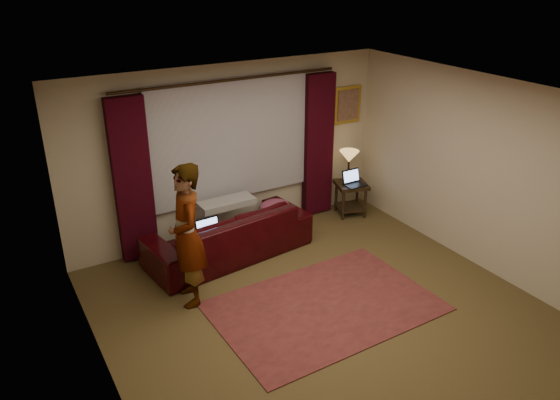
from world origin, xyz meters
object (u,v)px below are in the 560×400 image
object	(u,v)px
laptop_sofa	(212,231)
sofa	(228,225)
tiffany_lamp	(349,166)
laptop_table	(355,179)
end_table	(350,199)
person	(187,236)

from	to	relation	value
laptop_sofa	sofa	bearing A→B (deg)	32.52
tiffany_lamp	laptop_table	distance (m)	0.28
sofa	laptop_table	world-z (taller)	sofa
laptop_sofa	tiffany_lamp	distance (m)	2.80
tiffany_lamp	end_table	bearing A→B (deg)	-100.57
sofa	person	size ratio (longest dim) A/B	1.31
sofa	laptop_sofa	xyz separation A→B (m)	(-0.36, -0.26, 0.13)
laptop_table	end_table	bearing A→B (deg)	81.37
end_table	laptop_table	world-z (taller)	laptop_table
laptop_table	person	bearing A→B (deg)	-165.23
laptop_sofa	laptop_table	distance (m)	2.71
laptop_sofa	laptop_table	xyz separation A→B (m)	(2.68, 0.38, 0.08)
laptop_sofa	laptop_table	world-z (taller)	laptop_table
person	laptop_sofa	bearing A→B (deg)	143.34
end_table	laptop_table	xyz separation A→B (m)	(-0.02, -0.12, 0.40)
person	sofa	bearing A→B (deg)	140.34
sofa	laptop_sofa	distance (m)	0.46
sofa	laptop_table	size ratio (longest dim) A/B	6.55
end_table	laptop_table	distance (m)	0.42
end_table	tiffany_lamp	bearing A→B (deg)	79.43
laptop_sofa	laptop_table	size ratio (longest dim) A/B	1.06
sofa	person	distance (m)	1.26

